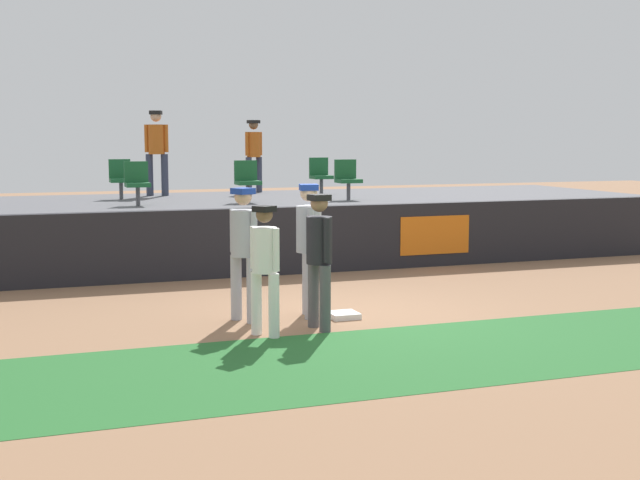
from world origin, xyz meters
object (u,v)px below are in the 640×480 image
(player_runner_visitor, at_px, (309,240))
(player_coach_visitor, at_px, (244,245))
(seat_front_left, at_px, (137,181))
(spectator_hooded, at_px, (254,151))
(first_base, at_px, (343,315))
(spectator_capped, at_px, (157,147))
(player_fielder_home, at_px, (264,261))
(seat_front_center, at_px, (247,179))
(player_umpire, at_px, (319,252))
(seat_back_right, at_px, (320,174))
(seat_front_right, at_px, (347,177))
(seat_back_left, at_px, (120,177))

(player_runner_visitor, height_order, player_coach_visitor, player_runner_visitor)
(seat_front_left, relative_size, spectator_hooded, 0.49)
(first_base, bearing_deg, player_coach_visitor, 169.45)
(player_coach_visitor, xyz_separation_m, spectator_capped, (-0.00, 7.76, 1.27))
(player_fielder_home, bearing_deg, seat_front_left, 155.03)
(first_base, distance_m, seat_front_center, 5.66)
(player_umpire, distance_m, seat_front_center, 6.03)
(seat_back_right, xyz_separation_m, spectator_hooded, (-1.26, 1.14, 0.52))
(player_umpire, height_order, spectator_hooded, spectator_hooded)
(player_coach_visitor, bearing_deg, player_umpire, 17.60)
(player_fielder_home, bearing_deg, player_umpire, 65.85)
(player_fielder_home, relative_size, seat_front_center, 2.01)
(seat_front_right, xyz_separation_m, spectator_capped, (-3.55, 2.61, 0.62))
(spectator_hooded, relative_size, spectator_capped, 0.90)
(seat_back_left, bearing_deg, player_fielder_home, -83.29)
(player_coach_visitor, relative_size, seat_front_right, 2.21)
(player_coach_visitor, relative_size, seat_front_center, 2.21)
(player_coach_visitor, height_order, seat_back_left, seat_back_left)
(seat_front_right, bearing_deg, spectator_capped, 143.68)
(first_base, relative_size, player_runner_visitor, 0.21)
(spectator_hooded, bearing_deg, player_runner_visitor, 58.20)
(player_fielder_home, distance_m, player_coach_visitor, 0.94)
(player_runner_visitor, xyz_separation_m, seat_front_right, (2.60, 5.15, 0.63))
(player_umpire, relative_size, seat_front_right, 2.15)
(player_fielder_home, xyz_separation_m, seat_front_center, (1.36, 6.08, 0.75))
(spectator_hooded, bearing_deg, seat_back_right, 115.67)
(player_umpire, relative_size, seat_back_left, 2.15)
(seat_front_left, bearing_deg, player_fielder_home, -82.41)
(spectator_capped, bearing_deg, seat_back_right, -174.23)
(seat_back_right, bearing_deg, seat_front_right, -91.31)
(player_coach_visitor, relative_size, spectator_hooded, 1.09)
(seat_back_left, distance_m, seat_front_center, 2.91)
(seat_front_left, relative_size, seat_front_center, 1.00)
(first_base, xyz_separation_m, spectator_capped, (-1.38, 8.01, 2.30))
(player_runner_visitor, height_order, spectator_hooded, spectator_hooded)
(first_base, height_order, player_coach_visitor, player_coach_visitor)
(first_base, distance_m, spectator_capped, 8.45)
(seat_back_right, relative_size, seat_front_right, 1.00)
(seat_front_right, height_order, spectator_hooded, spectator_hooded)
(first_base, relative_size, player_fielder_home, 0.24)
(first_base, relative_size, seat_front_right, 0.48)
(spectator_hooded, bearing_deg, player_umpire, 58.24)
(seat_front_left, height_order, seat_front_right, same)
(seat_back_left, bearing_deg, player_umpire, -77.57)
(player_fielder_home, height_order, spectator_hooded, spectator_hooded)
(player_fielder_home, relative_size, seat_back_left, 2.01)
(player_runner_visitor, xyz_separation_m, player_coach_visitor, (-0.95, 0.00, -0.02))
(player_fielder_home, xyz_separation_m, player_umpire, (0.78, 0.12, 0.07))
(player_coach_visitor, height_order, seat_back_right, seat_back_right)
(seat_front_left, bearing_deg, seat_back_left, 93.73)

